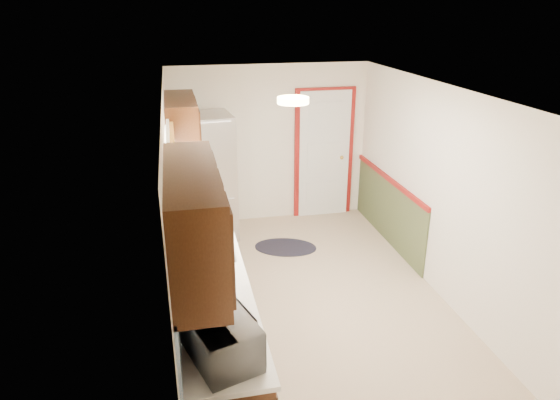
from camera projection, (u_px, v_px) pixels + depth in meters
name	position (u px, v px, depth m)	size (l,w,h in m)	color
room_shell	(315.00, 205.00, 5.33)	(3.20, 5.20, 2.52)	tan
kitchen_run	(203.00, 262.00, 4.96)	(0.63, 4.00, 2.20)	#361B0C
back_wall_trim	(337.00, 166.00, 7.65)	(1.12, 2.30, 2.08)	maroon
ceiling_fixture	(293.00, 100.00, 4.66)	(0.30, 0.30, 0.06)	#FFD88C
microwave	(222.00, 334.00, 3.34)	(0.58, 0.32, 0.40)	white
refrigerator	(206.00, 178.00, 7.07)	(0.83, 0.79, 1.81)	#B7B7BC
rug	(285.00, 247.00, 7.02)	(0.87, 0.56, 0.01)	black
cooktop	(199.00, 204.00, 6.02)	(0.51, 0.61, 0.02)	black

